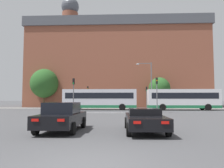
% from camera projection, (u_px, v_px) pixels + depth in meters
% --- Properties ---
extents(ground_plane, '(400.00, 400.00, 0.00)m').
position_uv_depth(ground_plane, '(85.00, 166.00, 5.62)').
color(ground_plane, '#474749').
extents(stop_line_strip, '(8.74, 0.30, 0.01)m').
position_uv_depth(stop_line_strip, '(114.00, 113.00, 27.39)').
color(stop_line_strip, silver).
rests_on(stop_line_strip, ground_plane).
extents(far_pavement, '(69.71, 2.50, 0.01)m').
position_uv_depth(far_pavement, '(117.00, 108.00, 41.08)').
color(far_pavement, '#A09B91').
rests_on(far_pavement, ground_plane).
extents(brick_civic_building, '(40.26, 16.34, 27.01)m').
position_uv_depth(brick_civic_building, '(117.00, 65.00, 52.98)').
color(brick_civic_building, brown).
rests_on(brick_civic_building, ground_plane).
extents(car_saloon_left, '(2.06, 4.48, 1.54)m').
position_uv_depth(car_saloon_left, '(62.00, 117.00, 11.85)').
color(car_saloon_left, black).
rests_on(car_saloon_left, ground_plane).
extents(car_roadster_right, '(2.08, 4.73, 1.22)m').
position_uv_depth(car_roadster_right, '(145.00, 120.00, 11.57)').
color(car_roadster_right, black).
rests_on(car_roadster_right, ground_plane).
extents(bus_crossing_lead, '(11.56, 2.76, 3.26)m').
position_uv_depth(bus_crossing_lead, '(100.00, 99.00, 34.90)').
color(bus_crossing_lead, silver).
rests_on(bus_crossing_lead, ground_plane).
extents(bus_crossing_trailing, '(10.89, 2.72, 3.24)m').
position_uv_depth(bus_crossing_trailing, '(183.00, 99.00, 34.06)').
color(bus_crossing_trailing, silver).
rests_on(bus_crossing_trailing, ground_plane).
extents(traffic_light_far_left, '(0.26, 0.31, 4.09)m').
position_uv_depth(traffic_light_far_left, '(88.00, 94.00, 40.56)').
color(traffic_light_far_left, slate).
rests_on(traffic_light_far_left, ground_plane).
extents(traffic_light_near_right, '(0.26, 0.31, 4.50)m').
position_uv_depth(traffic_light_near_right, '(157.00, 89.00, 28.05)').
color(traffic_light_near_right, slate).
rests_on(traffic_light_near_right, ground_plane).
extents(traffic_light_near_left, '(0.26, 0.31, 4.45)m').
position_uv_depth(traffic_light_near_left, '(73.00, 90.00, 28.58)').
color(traffic_light_near_left, slate).
rests_on(traffic_light_near_left, ground_plane).
extents(traffic_light_far_right, '(0.26, 0.31, 3.99)m').
position_uv_depth(traffic_light_far_right, '(147.00, 94.00, 40.01)').
color(traffic_light_far_right, slate).
rests_on(traffic_light_far_right, ground_plane).
extents(street_lamp_junction, '(2.40, 0.36, 7.35)m').
position_uv_depth(street_lamp_junction, '(149.00, 81.00, 33.32)').
color(street_lamp_junction, slate).
rests_on(street_lamp_junction, ground_plane).
extents(pedestrian_waiting, '(0.29, 0.43, 1.63)m').
position_uv_depth(pedestrian_waiting, '(85.00, 103.00, 41.92)').
color(pedestrian_waiting, brown).
rests_on(pedestrian_waiting, ground_plane).
extents(pedestrian_walking_east, '(0.40, 0.26, 1.79)m').
position_uv_depth(pedestrian_walking_east, '(149.00, 103.00, 41.00)').
color(pedestrian_walking_east, black).
rests_on(pedestrian_walking_east, ground_plane).
extents(tree_by_building, '(4.12, 4.12, 5.92)m').
position_uv_depth(tree_by_building, '(159.00, 89.00, 42.00)').
color(tree_by_building, '#4C3823').
rests_on(tree_by_building, ground_plane).
extents(tree_kerbside, '(5.62, 5.62, 7.87)m').
position_uv_depth(tree_kerbside, '(44.00, 83.00, 44.47)').
color(tree_kerbside, '#4C3823').
rests_on(tree_kerbside, ground_plane).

